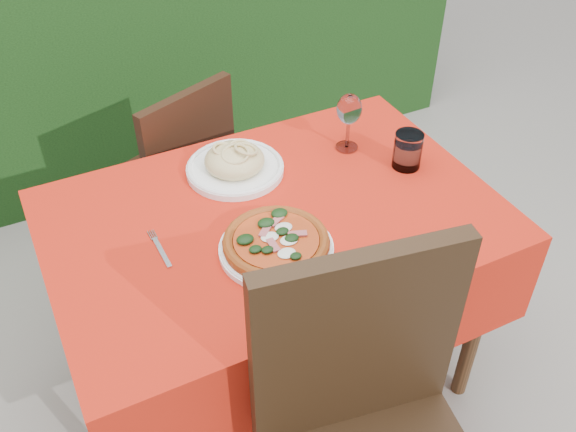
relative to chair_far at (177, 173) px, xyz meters
name	(u,v)px	position (x,y,z in m)	size (l,w,h in m)	color
ground	(277,374)	(0.09, -0.65, -0.50)	(60.00, 60.00, 0.00)	slate
dining_table	(274,252)	(0.09, -0.65, 0.10)	(1.26, 0.86, 0.75)	#452916
chair_far	(177,173)	(0.00, 0.00, 0.00)	(0.51, 0.51, 0.87)	black
pizza_plate	(276,244)	(0.03, -0.79, 0.28)	(0.35, 0.35, 0.06)	white
pasta_plate	(235,164)	(0.07, -0.41, 0.28)	(0.30, 0.30, 0.08)	white
water_glass	(407,152)	(0.56, -0.62, 0.30)	(0.09, 0.09, 0.11)	white
wine_glass	(349,111)	(0.44, -0.46, 0.39)	(0.08, 0.08, 0.19)	silver
fork	(162,252)	(-0.24, -0.66, 0.26)	(0.02, 0.17, 0.00)	silver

